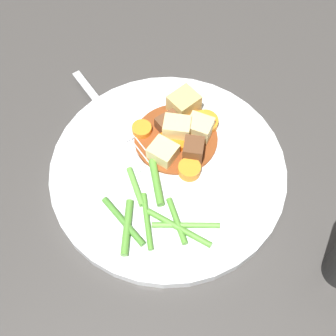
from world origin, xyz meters
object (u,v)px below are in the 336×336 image
at_px(carrot_slice_3, 170,143).
at_px(potato_chunk_0, 181,103).
at_px(meat_chunk_1, 168,124).
at_px(meat_chunk_0, 193,150).
at_px(dinner_plate, 168,171).
at_px(potato_chunk_3, 176,129).
at_px(potato_chunk_1, 163,152).
at_px(potato_chunk_2, 200,128).
at_px(carrot_slice_5, 205,123).
at_px(carrot_slice_1, 142,130).
at_px(carrot_slice_0, 188,117).
at_px(carrot_slice_4, 190,167).
at_px(carrot_slice_2, 182,142).
at_px(fork, 112,120).

relative_size(carrot_slice_3, potato_chunk_0, 0.94).
bearing_deg(meat_chunk_1, meat_chunk_0, -130.93).
distance_m(dinner_plate, meat_chunk_1, 0.06).
distance_m(potato_chunk_0, potato_chunk_3, 0.04).
xyz_separation_m(potato_chunk_1, potato_chunk_2, (0.04, -0.04, 0.00)).
bearing_deg(carrot_slice_5, potato_chunk_2, 162.73).
bearing_deg(carrot_slice_1, carrot_slice_0, -56.55).
height_order(carrot_slice_4, potato_chunk_1, potato_chunk_1).
relative_size(potato_chunk_1, meat_chunk_1, 1.11).
xyz_separation_m(carrot_slice_4, potato_chunk_3, (0.04, 0.03, 0.01)).
relative_size(carrot_slice_0, carrot_slice_1, 1.15).
relative_size(carrot_slice_2, carrot_slice_3, 0.78).
bearing_deg(fork, potato_chunk_3, -93.10).
height_order(dinner_plate, potato_chunk_1, potato_chunk_1).
relative_size(carrot_slice_4, fork, 0.19).
distance_m(potato_chunk_2, meat_chunk_1, 0.04).
relative_size(carrot_slice_5, potato_chunk_3, 1.01).
xyz_separation_m(carrot_slice_4, potato_chunk_0, (0.08, 0.03, 0.01)).
xyz_separation_m(carrot_slice_4, potato_chunk_1, (0.01, 0.04, 0.00)).
relative_size(carrot_slice_0, carrot_slice_4, 1.04).
height_order(carrot_slice_1, potato_chunk_0, potato_chunk_0).
height_order(carrot_slice_0, meat_chunk_0, meat_chunk_0).
height_order(potato_chunk_3, meat_chunk_0, potato_chunk_3).
bearing_deg(potato_chunk_0, potato_chunk_3, -175.13).
distance_m(dinner_plate, potato_chunk_2, 0.07).
bearing_deg(carrot_slice_1, potato_chunk_0, -41.69).
distance_m(carrot_slice_2, carrot_slice_3, 0.02).
distance_m(carrot_slice_4, meat_chunk_1, 0.06).
bearing_deg(potato_chunk_1, dinner_plate, -146.61).
distance_m(carrot_slice_5, meat_chunk_0, 0.05).
xyz_separation_m(carrot_slice_0, carrot_slice_4, (-0.07, -0.02, 0.00)).
distance_m(carrot_slice_0, potato_chunk_1, 0.06).
xyz_separation_m(carrot_slice_2, carrot_slice_3, (-0.01, 0.01, -0.00)).
bearing_deg(carrot_slice_4, carrot_slice_3, 47.74).
relative_size(carrot_slice_1, carrot_slice_5, 0.75).
distance_m(carrot_slice_4, fork, 0.12).
height_order(carrot_slice_4, potato_chunk_2, potato_chunk_2).
relative_size(carrot_slice_3, potato_chunk_1, 1.04).
bearing_deg(potato_chunk_3, carrot_slice_5, -52.35).
distance_m(carrot_slice_0, carrot_slice_1, 0.06).
bearing_deg(carrot_slice_3, potato_chunk_2, -51.30).
distance_m(potato_chunk_1, meat_chunk_1, 0.04).
bearing_deg(dinner_plate, potato_chunk_2, -24.92).
bearing_deg(meat_chunk_0, carrot_slice_1, 73.89).
bearing_deg(potato_chunk_0, carrot_slice_3, 178.84).
xyz_separation_m(dinner_plate, carrot_slice_1, (0.04, 0.04, 0.01)).
bearing_deg(carrot_slice_4, carrot_slice_1, 60.48).
xyz_separation_m(carrot_slice_0, potato_chunk_3, (-0.03, 0.01, 0.01)).
xyz_separation_m(carrot_slice_4, potato_chunk_2, (0.05, -0.00, 0.01)).
xyz_separation_m(carrot_slice_2, potato_chunk_1, (-0.02, 0.02, 0.00)).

